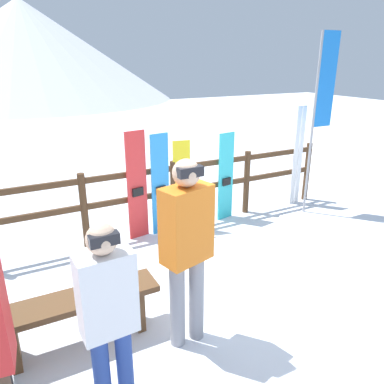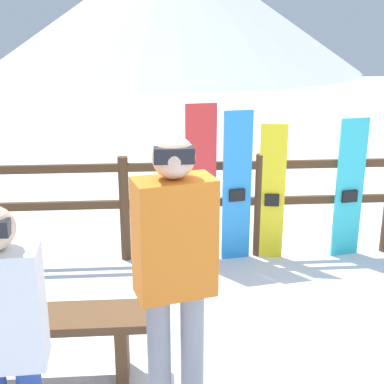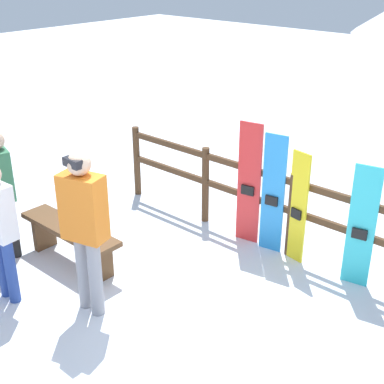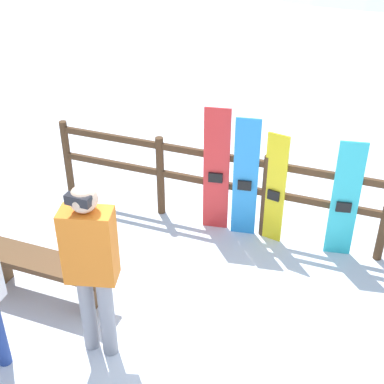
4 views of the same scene
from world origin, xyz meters
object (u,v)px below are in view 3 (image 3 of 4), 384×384
person_orange (84,222)px  snowboard_yellow (298,208)px  bench (70,236)px  person_plaid_green (2,185)px  snowboard_cyan (361,228)px  snowboard_blue (273,195)px  snowboard_red (249,184)px

person_orange → snowboard_yellow: bearing=65.0°
bench → person_plaid_green: person_plaid_green is taller
snowboard_yellow → person_plaid_green: bearing=-140.6°
bench → snowboard_cyan: size_ratio=1.03×
person_plaid_green → snowboard_blue: size_ratio=1.04×
person_orange → snowboard_blue: person_orange is taller
person_plaid_green → snowboard_yellow: (2.70, 2.22, -0.25)m
bench → person_plaid_green: (-0.73, -0.36, 0.57)m
snowboard_red → snowboard_yellow: size_ratio=1.15×
person_plaid_green → snowboard_cyan: size_ratio=1.11×
snowboard_yellow → snowboard_blue: bearing=180.0°
snowboard_cyan → snowboard_yellow: bearing=-180.0°
snowboard_red → person_plaid_green: bearing=-131.9°
person_plaid_green → snowboard_yellow: person_plaid_green is taller
person_plaid_green → snowboard_cyan: 4.14m
snowboard_blue → snowboard_cyan: size_ratio=1.06×
snowboard_yellow → person_orange: bearing=-115.0°
snowboard_blue → person_orange: bearing=-107.3°
person_plaid_green → snowboard_red: snowboard_red is taller
snowboard_blue → snowboard_yellow: snowboard_blue is taller
snowboard_red → snowboard_blue: snowboard_red is taller
person_orange → snowboard_yellow: size_ratio=1.27×
person_orange → snowboard_red: bearing=81.3°
person_orange → snowboard_red: (0.35, 2.28, -0.24)m
snowboard_cyan → person_orange: bearing=-129.2°
snowboard_blue → snowboard_yellow: (0.35, -0.00, -0.07)m
bench → person_plaid_green: 1.00m
snowboard_blue → snowboard_cyan: (1.15, -0.00, -0.04)m
snowboard_red → snowboard_blue: bearing=-0.0°
person_orange → bench: bearing=154.7°
snowboard_red → snowboard_blue: (0.36, -0.00, -0.03)m
person_plaid_green → snowboard_yellow: size_ratio=1.15×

